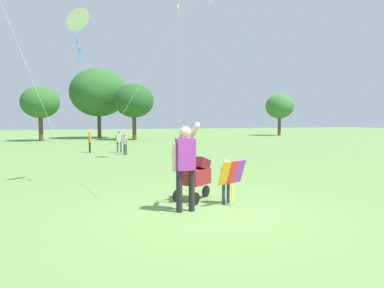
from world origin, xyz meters
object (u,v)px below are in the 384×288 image
Objects in this scene: person_sitting_far at (181,142)px; person_adult_flyer at (185,160)px; person_back_turned at (125,142)px; child_with_butterfly_kite at (228,177)px; person_kid_running at (90,140)px; kite_adult_black at (78,21)px; person_red_shirt at (119,140)px; stroller at (196,174)px.

person_adult_flyer is at bearing -106.00° from person_sitting_far.
person_back_turned reaches higher than person_sitting_far.
person_sitting_far is at bearing 78.89° from child_with_butterfly_kite.
person_kid_running is (-1.48, 13.61, -0.36)m from person_adult_flyer.
kite_adult_black reaches higher than person_red_shirt.
person_back_turned is (1.76, -1.82, -0.03)m from person_kid_running.
person_red_shirt is at bearing 89.50° from person_adult_flyer.
person_kid_running is at bearing 153.17° from person_sitting_far.
child_with_butterfly_kite is at bearing -101.11° from person_sitting_far.
child_with_butterfly_kite is 0.95× the size of stroller.
kite_adult_black is 4.19× the size of person_kid_running.
stroller is 12.89m from person_kid_running.
kite_adult_black is 10.00m from person_sitting_far.
stroller is at bearing -88.61° from person_back_turned.
person_adult_flyer reaches higher than stroller.
person_sitting_far is at bearing 55.36° from kite_adult_black.
stroller is 0.21× the size of kite_adult_black.
person_adult_flyer is 1.62× the size of person_back_turned.
person_adult_flyer is at bearing -83.78° from person_kid_running.
person_red_shirt reaches higher than child_with_butterfly_kite.
person_back_turned reaches higher than child_with_butterfly_kite.
person_red_shirt is 1.66m from person_kid_running.
person_red_shirt is at bearing -16.04° from person_kid_running.
child_with_butterfly_kite is at bearing 14.90° from person_adult_flyer.
stroller is (-0.53, 0.59, -0.01)m from child_with_butterfly_kite.
person_adult_flyer is at bearing -165.10° from child_with_butterfly_kite.
kite_adult_black is at bearing 131.97° from child_with_butterfly_kite.
person_kid_running reaches higher than stroller.
person_red_shirt is (0.12, 13.15, -0.32)m from person_adult_flyer.
person_adult_flyer is 5.51m from kite_adult_black.
stroller is at bearing 58.28° from person_adult_flyer.
person_red_shirt is 3.65m from person_sitting_far.
stroller is 10.92m from person_back_turned.
kite_adult_black is at bearing 132.03° from stroller.
person_sitting_far is (5.21, 7.54, -4.00)m from kite_adult_black.
person_adult_flyer is 0.37× the size of kite_adult_black.
person_sitting_far is at bearing -26.83° from person_kid_running.
person_red_shirt reaches higher than stroller.
child_with_butterfly_kite is at bearing -85.75° from person_red_shirt.
kite_adult_black is (-2.53, 2.81, 4.03)m from stroller.
person_kid_running is at bearing 87.07° from kite_adult_black.
person_sitting_far reaches higher than child_with_butterfly_kite.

